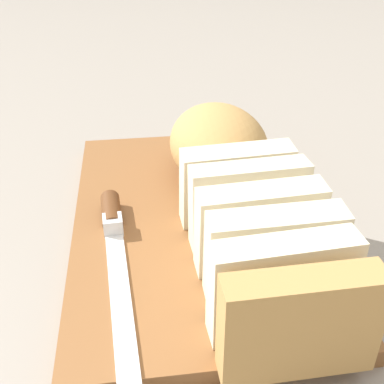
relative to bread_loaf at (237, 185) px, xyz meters
name	(u,v)px	position (x,y,z in m)	size (l,w,h in m)	color
ground_plane	(192,228)	(-0.01, -0.05, -0.06)	(3.00, 3.00, 0.00)	gray
cutting_board	(192,222)	(-0.01, -0.05, -0.05)	(0.40, 0.26, 0.02)	brown
bread_loaf	(237,185)	(0.00, 0.00, 0.00)	(0.39, 0.14, 0.09)	tan
bread_knife	(114,233)	(0.03, -0.13, -0.04)	(0.26, 0.05, 0.02)	silver
crumb_near_knife	(217,196)	(-0.04, -0.01, -0.04)	(0.00, 0.00, 0.00)	#996633
crumb_near_loaf	(206,227)	(0.02, -0.03, -0.04)	(0.01, 0.01, 0.01)	#996633
crumb_stray_left	(216,205)	(-0.02, -0.02, -0.04)	(0.01, 0.01, 0.01)	#996633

